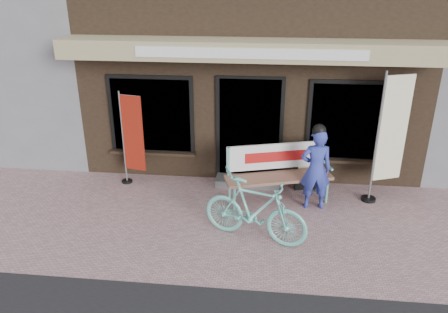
# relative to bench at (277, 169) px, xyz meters

# --- Properties ---
(ground) EXTENTS (70.00, 70.00, 0.00)m
(ground) POSITION_rel_bench_xyz_m (-0.58, -1.21, -0.63)
(ground) COLOR #AE8589
(ground) RESTS_ON ground
(storefront) EXTENTS (7.00, 6.77, 6.00)m
(storefront) POSITION_rel_bench_xyz_m (-0.58, 3.76, 2.36)
(storefront) COLOR black
(storefront) RESTS_ON ground
(bench) EXTENTS (2.05, 1.05, 1.08)m
(bench) POSITION_rel_bench_xyz_m (0.00, 0.00, 0.00)
(bench) COLOR #66C8BB
(bench) RESTS_ON ground
(person) EXTENTS (0.59, 0.41, 1.62)m
(person) POSITION_rel_bench_xyz_m (0.68, -0.25, 0.16)
(person) COLOR #2E3AA0
(person) RESTS_ON ground
(bicycle) EXTENTS (1.81, 1.02, 1.05)m
(bicycle) POSITION_rel_bench_xyz_m (-0.36, -1.43, -0.11)
(bicycle) COLOR #66C8BB
(bicycle) RESTS_ON ground
(nobori_red) EXTENTS (0.58, 0.25, 1.94)m
(nobori_red) POSITION_rel_bench_xyz_m (-2.88, 0.34, 0.37)
(nobori_red) COLOR gray
(nobori_red) RESTS_ON ground
(nobori_cream) EXTENTS (0.73, 0.40, 2.49)m
(nobori_cream) POSITION_rel_bench_xyz_m (2.00, 0.21, 0.65)
(nobori_cream) COLOR gray
(nobori_cream) RESTS_ON ground
(menu_stand) EXTENTS (0.48, 0.19, 0.94)m
(menu_stand) POSITION_rel_bench_xyz_m (0.60, 0.47, -0.15)
(menu_stand) COLOR black
(menu_stand) RESTS_ON ground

